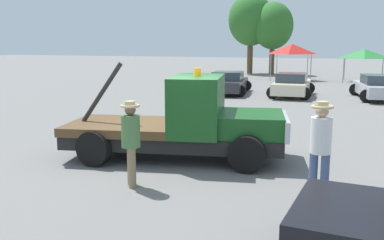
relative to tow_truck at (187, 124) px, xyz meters
name	(u,v)px	position (x,y,z in m)	size (l,w,h in m)	color
ground_plane	(174,158)	(-0.34, -0.07, -0.93)	(160.00, 160.00, 0.00)	slate
tow_truck	(187,124)	(0.00, 0.00, 0.00)	(6.01, 3.26, 2.51)	black
person_near_truck	(321,141)	(3.46, -1.77, 0.19)	(0.42, 0.42, 1.91)	#475B84
person_at_hood	(131,137)	(-0.29, -2.49, 0.14)	(0.40, 0.40, 1.82)	#847051
parked_car_charcoal	(228,83)	(-3.06, 14.60, -0.28)	(2.87, 4.77, 1.34)	#2D2D33
parked_car_cream	(292,85)	(0.71, 14.55, -0.28)	(2.46, 4.48, 1.34)	beige
parked_car_silver	(378,87)	(5.23, 14.91, -0.28)	(2.90, 4.90, 1.34)	#B7B7BC
canopy_tent_red	(292,49)	(-0.87, 25.71, 1.60)	(2.93, 2.93, 2.96)	#9E9EA3
canopy_tent_green	(365,54)	(4.67, 26.22, 1.25)	(2.98, 2.98, 2.55)	#9E9EA3
tree_left	(273,26)	(-3.57, 31.71, 3.70)	(3.86, 3.86, 6.90)	brown
tree_right	(251,20)	(-5.81, 32.05, 4.32)	(4.38, 4.38, 7.82)	brown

